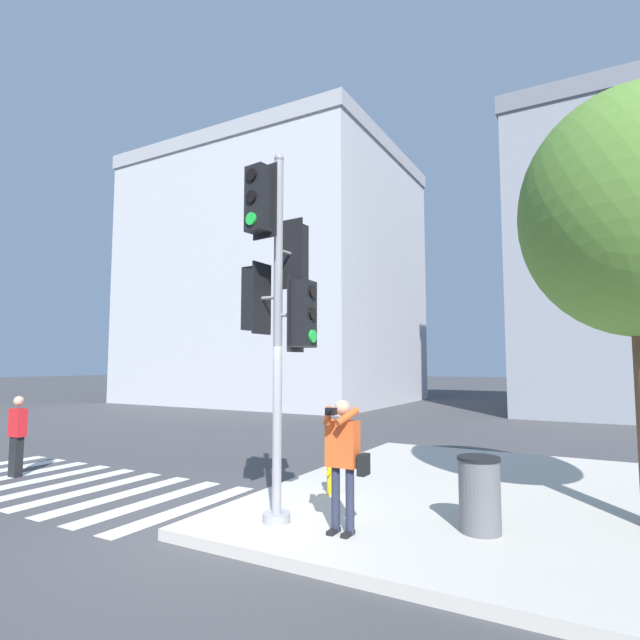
# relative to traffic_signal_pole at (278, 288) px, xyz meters

# --- Properties ---
(ground_plane) EXTENTS (160.00, 160.00, 0.00)m
(ground_plane) POSITION_rel_traffic_signal_pole_xyz_m (-0.67, -0.47, -3.31)
(ground_plane) COLOR #424244
(sidewalk_corner) EXTENTS (8.00, 8.00, 0.15)m
(sidewalk_corner) POSITION_rel_traffic_signal_pole_xyz_m (2.83, 3.03, -3.24)
(sidewalk_corner) COLOR #BCB7AD
(sidewalk_corner) RESTS_ON ground_plane
(crosswalk_stripes) EXTENTS (6.57, 3.03, 0.01)m
(crosswalk_stripes) POSITION_rel_traffic_signal_pole_xyz_m (-4.98, 0.25, -3.31)
(crosswalk_stripes) COLOR silver
(crosswalk_stripes) RESTS_ON ground_plane
(traffic_signal_pole) EXTENTS (1.13, 1.14, 5.10)m
(traffic_signal_pole) POSITION_rel_traffic_signal_pole_xyz_m (0.00, 0.00, 0.00)
(traffic_signal_pole) COLOR #939399
(traffic_signal_pole) RESTS_ON sidewalk_corner
(person_photographer) EXTENTS (0.58, 0.54, 1.65)m
(person_photographer) POSITION_rel_traffic_signal_pole_xyz_m (1.00, 0.02, -2.18)
(person_photographer) COLOR black
(person_photographer) RESTS_ON sidewalk_corner
(pedestrian_distant) EXTENTS (0.34, 0.20, 1.60)m
(pedestrian_distant) POSITION_rel_traffic_signal_pole_xyz_m (-6.46, 0.21, -2.46)
(pedestrian_distant) COLOR black
(pedestrian_distant) RESTS_ON ground_plane
(street_tree) EXTENTS (3.12, 3.12, 5.89)m
(street_tree) POSITION_rel_traffic_signal_pole_xyz_m (4.44, 2.20, 0.99)
(street_tree) COLOR brown
(street_tree) RESTS_ON sidewalk_corner
(fire_hydrant) EXTENTS (0.16, 0.22, 0.71)m
(fire_hydrant) POSITION_rel_traffic_signal_pole_xyz_m (-0.02, 1.63, -2.81)
(fire_hydrant) COLOR yellow
(fire_hydrant) RESTS_ON sidewalk_corner
(trash_bin) EXTENTS (0.54, 0.54, 0.93)m
(trash_bin) POSITION_rel_traffic_signal_pole_xyz_m (2.48, 0.91, -2.69)
(trash_bin) COLOR #5B5B60
(trash_bin) RESTS_ON sidewalk_corner
(building_left) EXTENTS (15.36, 12.38, 14.66)m
(building_left) POSITION_rel_traffic_signal_pole_xyz_m (-13.40, 19.62, 4.03)
(building_left) COLOR #BCBCC1
(building_left) RESTS_ON ground_plane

